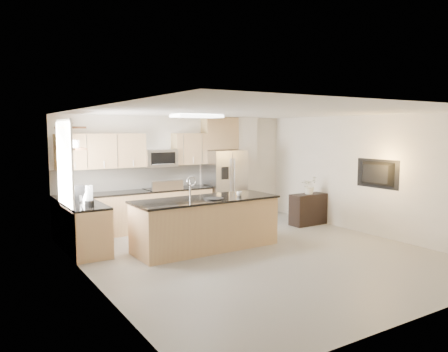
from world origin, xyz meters
TOP-DOWN VIEW (x-y plane):
  - floor at (0.00, 0.00)m, footprint 6.50×6.50m
  - ceiling at (0.00, 0.00)m, footprint 6.00×6.50m
  - wall_back at (0.00, 3.25)m, footprint 6.00×0.02m
  - wall_front at (0.00, -3.25)m, footprint 6.00×0.02m
  - wall_left at (-3.00, 0.00)m, footprint 0.02×6.50m
  - wall_right at (3.00, 0.00)m, footprint 0.02×6.50m
  - back_counter at (-1.23, 2.93)m, footprint 3.55×0.66m
  - left_counter at (-2.67, 1.85)m, footprint 0.66×1.50m
  - range at (-0.60, 2.92)m, footprint 0.76×0.64m
  - upper_cabinets at (-1.30, 3.09)m, footprint 3.50×0.33m
  - microwave at (-0.60, 3.04)m, footprint 0.76×0.40m
  - refrigerator at (1.06, 2.87)m, footprint 0.92×0.78m
  - partition_column at (1.82, 3.10)m, footprint 0.60×0.30m
  - window at (-2.98, 1.85)m, footprint 0.04×1.15m
  - shelf_lower at (-2.85, 1.95)m, footprint 0.30×1.20m
  - shelf_upper at (-2.85, 1.95)m, footprint 0.30×1.20m
  - ceiling_fixture at (-0.40, 1.60)m, footprint 1.00×0.50m
  - island at (-0.62, 0.86)m, footprint 2.85×1.07m
  - credenza at (2.55, 1.42)m, footprint 0.94×0.42m
  - cup at (0.08, 0.75)m, footprint 0.13×0.13m
  - platter at (-0.55, 0.69)m, footprint 0.49×0.49m
  - blender at (-2.67, 1.41)m, footprint 0.17×0.17m
  - kettle at (-2.62, 1.82)m, footprint 0.22×0.22m
  - coffee_maker at (-2.69, 2.01)m, footprint 0.21×0.24m
  - bowl at (-2.85, 2.28)m, footprint 0.44×0.44m
  - flower_vase at (2.54, 1.40)m, footprint 0.70×0.65m
  - television at (2.91, -0.20)m, footprint 0.14×1.08m

SIDE VIEW (x-z plane):
  - floor at x=0.00m, z-range 0.00..0.00m
  - credenza at x=2.55m, z-range 0.00..0.75m
  - left_counter at x=-2.67m, z-range 0.00..0.92m
  - back_counter at x=-1.23m, z-range -0.25..1.19m
  - range at x=-0.60m, z-range -0.10..1.04m
  - island at x=-0.62m, z-range -0.21..1.19m
  - refrigerator at x=1.06m, z-range 0.00..1.78m
  - platter at x=-0.55m, z-range 0.98..1.00m
  - cup at x=0.08m, z-range 0.98..1.07m
  - kettle at x=-2.62m, z-range 0.90..1.17m
  - flower_vase at x=2.54m, z-range 0.75..1.38m
  - coffee_maker at x=-2.69m, z-range 0.91..1.25m
  - blender at x=-2.67m, z-range 0.89..1.28m
  - wall_back at x=0.00m, z-range 0.00..2.60m
  - wall_front at x=0.00m, z-range 0.00..2.60m
  - wall_left at x=-3.00m, z-range 0.00..2.60m
  - wall_right at x=3.00m, z-range 0.00..2.60m
  - partition_column at x=1.82m, z-range 0.00..2.60m
  - television at x=2.91m, z-range 1.04..1.66m
  - microwave at x=-0.60m, z-range 1.43..1.83m
  - window at x=-2.98m, z-range 0.83..2.47m
  - upper_cabinets at x=-1.30m, z-range 1.45..2.20m
  - shelf_lower at x=-2.85m, z-range 1.93..1.97m
  - shelf_upper at x=-2.85m, z-range 2.30..2.34m
  - bowl at x=-2.85m, z-range 2.34..2.44m
  - ceiling_fixture at x=-0.40m, z-range 2.53..2.59m
  - ceiling at x=0.00m, z-range 2.59..2.61m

